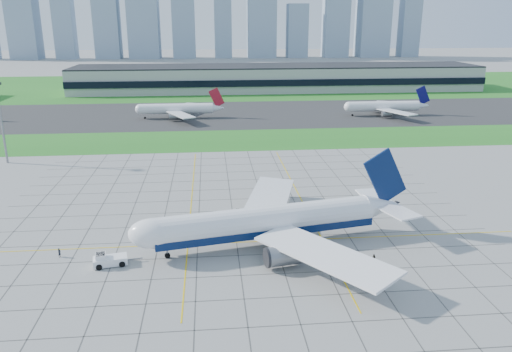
{
  "coord_description": "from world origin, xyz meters",
  "views": [
    {
      "loc": [
        -4.84,
        -96.23,
        44.08
      ],
      "look_at": [
        6.25,
        21.15,
        7.0
      ],
      "focal_mm": 35.0,
      "sensor_mm": 36.0,
      "label": 1
    }
  ],
  "objects_px": {
    "crew_near": "(59,253)",
    "pushback_tug": "(108,260)",
    "distant_jet_2": "(385,106)",
    "airliner": "(268,222)",
    "light_mast": "(0,113)",
    "crew_far": "(374,259)",
    "distant_jet_1": "(178,109)"
  },
  "relations": [
    {
      "from": "crew_near",
      "to": "distant_jet_2",
      "type": "distance_m",
      "value": 179.9
    },
    {
      "from": "crew_far",
      "to": "distant_jet_1",
      "type": "bearing_deg",
      "value": 161.39
    },
    {
      "from": "crew_far",
      "to": "light_mast",
      "type": "bearing_deg",
      "value": -164.63
    },
    {
      "from": "distant_jet_2",
      "to": "crew_near",
      "type": "bearing_deg",
      "value": -129.1
    },
    {
      "from": "light_mast",
      "to": "distant_jet_2",
      "type": "height_order",
      "value": "light_mast"
    },
    {
      "from": "distant_jet_1",
      "to": "distant_jet_2",
      "type": "height_order",
      "value": "same"
    },
    {
      "from": "crew_far",
      "to": "distant_jet_1",
      "type": "xyz_separation_m",
      "value": [
        -44.69,
        149.96,
        3.63
      ]
    },
    {
      "from": "airliner",
      "to": "distant_jet_1",
      "type": "height_order",
      "value": "airliner"
    },
    {
      "from": "light_mast",
      "to": "distant_jet_2",
      "type": "bearing_deg",
      "value": 24.93
    },
    {
      "from": "distant_jet_2",
      "to": "light_mast",
      "type": "bearing_deg",
      "value": -155.07
    },
    {
      "from": "crew_near",
      "to": "crew_far",
      "type": "height_order",
      "value": "crew_near"
    },
    {
      "from": "light_mast",
      "to": "airliner",
      "type": "bearing_deg",
      "value": -42.01
    },
    {
      "from": "crew_near",
      "to": "distant_jet_1",
      "type": "distance_m",
      "value": 142.78
    },
    {
      "from": "light_mast",
      "to": "pushback_tug",
      "type": "height_order",
      "value": "light_mast"
    },
    {
      "from": "pushback_tug",
      "to": "crew_near",
      "type": "xyz_separation_m",
      "value": [
        -10.12,
        4.37,
        -0.21
      ]
    },
    {
      "from": "distant_jet_1",
      "to": "airliner",
      "type": "bearing_deg",
      "value": -79.64
    },
    {
      "from": "pushback_tug",
      "to": "distant_jet_2",
      "type": "xyz_separation_m",
      "value": [
        103.3,
        143.96,
        3.37
      ]
    },
    {
      "from": "crew_near",
      "to": "crew_far",
      "type": "xyz_separation_m",
      "value": [
        59.97,
        -8.05,
        -0.05
      ]
    },
    {
      "from": "crew_near",
      "to": "pushback_tug",
      "type": "bearing_deg",
      "value": -87.19
    },
    {
      "from": "airliner",
      "to": "crew_near",
      "type": "height_order",
      "value": "airliner"
    },
    {
      "from": "light_mast",
      "to": "airliner",
      "type": "distance_m",
      "value": 103.36
    },
    {
      "from": "distant_jet_1",
      "to": "light_mast",
      "type": "bearing_deg",
      "value": -125.34
    },
    {
      "from": "light_mast",
      "to": "airliner",
      "type": "height_order",
      "value": "light_mast"
    },
    {
      "from": "pushback_tug",
      "to": "distant_jet_2",
      "type": "bearing_deg",
      "value": 43.04
    },
    {
      "from": "crew_far",
      "to": "distant_jet_2",
      "type": "distance_m",
      "value": 157.06
    },
    {
      "from": "crew_near",
      "to": "distant_jet_2",
      "type": "bearing_deg",
      "value": -12.95
    },
    {
      "from": "distant_jet_2",
      "to": "airliner",
      "type": "bearing_deg",
      "value": -117.72
    },
    {
      "from": "airliner",
      "to": "light_mast",
      "type": "bearing_deg",
      "value": 126.7
    },
    {
      "from": "light_mast",
      "to": "crew_near",
      "type": "distance_m",
      "value": 80.27
    },
    {
      "from": "light_mast",
      "to": "pushback_tug",
      "type": "relative_size",
      "value": 2.8
    },
    {
      "from": "pushback_tug",
      "to": "crew_far",
      "type": "bearing_deg",
      "value": -15.52
    },
    {
      "from": "crew_far",
      "to": "distant_jet_2",
      "type": "bearing_deg",
      "value": 124.89
    }
  ]
}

